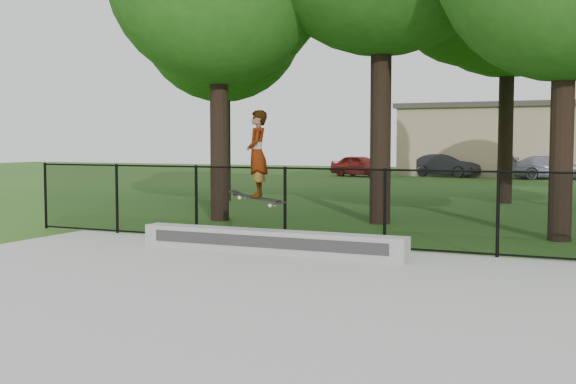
% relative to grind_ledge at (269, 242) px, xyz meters
% --- Properties ---
extents(ground, '(100.00, 100.00, 0.00)m').
position_rel_grind_ledge_xyz_m(ground, '(1.76, -4.70, -0.27)').
color(ground, '#275718').
rests_on(ground, ground).
extents(concrete_slab, '(14.00, 12.00, 0.06)m').
position_rel_grind_ledge_xyz_m(concrete_slab, '(1.76, -4.70, -0.24)').
color(concrete_slab, '#ABABA6').
rests_on(concrete_slab, ground).
extents(grind_ledge, '(5.02, 0.40, 0.41)m').
position_rel_grind_ledge_xyz_m(grind_ledge, '(0.00, 0.00, 0.00)').
color(grind_ledge, '#999994').
rests_on(grind_ledge, concrete_slab).
extents(car_a, '(3.94, 2.49, 1.26)m').
position_rel_grind_ledge_xyz_m(car_a, '(-7.93, 28.70, 0.36)').
color(car_a, maroon).
rests_on(car_a, ground).
extents(car_b, '(3.88, 2.40, 1.32)m').
position_rel_grind_ledge_xyz_m(car_b, '(-3.32, 30.49, 0.39)').
color(car_b, black).
rests_on(car_b, ground).
extents(car_c, '(4.37, 2.98, 1.27)m').
position_rel_grind_ledge_xyz_m(car_c, '(2.49, 30.13, 0.37)').
color(car_c, gray).
rests_on(car_c, ground).
extents(skater_airborne, '(0.84, 0.66, 1.67)m').
position_rel_grind_ledge_xyz_m(skater_airborne, '(-0.19, -0.09, 1.53)').
color(skater_airborne, black).
rests_on(skater_airborne, ground).
extents(chainlink_fence, '(16.06, 0.06, 1.50)m').
position_rel_grind_ledge_xyz_m(chainlink_fence, '(1.76, 1.20, 0.55)').
color(chainlink_fence, black).
rests_on(chainlink_fence, concrete_slab).
extents(distant_building, '(12.40, 6.40, 4.30)m').
position_rel_grind_ledge_xyz_m(distant_building, '(-0.24, 33.30, 1.90)').
color(distant_building, tan).
rests_on(distant_building, ground).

